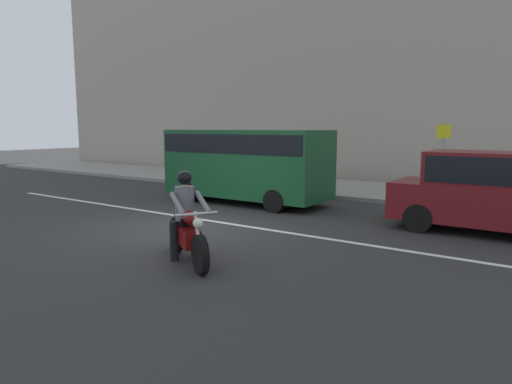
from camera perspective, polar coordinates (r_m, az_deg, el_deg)
The scene contains 8 objects.
ground_plane at distance 10.79m, azimuth -8.93°, elevation -4.41°, with size 80.00×80.00×0.00m, color #2B2B2B.
sidewalk_slab at distance 17.36m, azimuth 9.64°, elevation 0.56°, with size 40.00×4.40×0.14m, color gray.
building_facade at distance 20.80m, azimuth 14.37°, elevation 20.01°, with size 40.00×1.40×13.39m, color #A89E8E.
lane_marking_stripe at distance 11.15m, azimuth -4.01°, elevation -3.90°, with size 18.00×0.14×0.01m, color silver.
motorcycle_with_rider_gray at distance 7.96m, azimuth -8.69°, elevation -4.16°, with size 1.92×1.22×1.59m.
parked_van_forest_green at distance 13.95m, azimuth -1.25°, elevation 3.97°, with size 5.16×1.96×2.25m.
parked_hatchback_maroon at distance 11.16m, azimuth 26.88°, elevation 0.08°, with size 3.86×1.76×1.80m.
street_sign_post at distance 15.89m, azimuth 22.47°, elevation 4.73°, with size 0.44×0.08×2.31m.
Camera 1 is at (7.32, -7.58, 2.33)m, focal length 31.76 mm.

